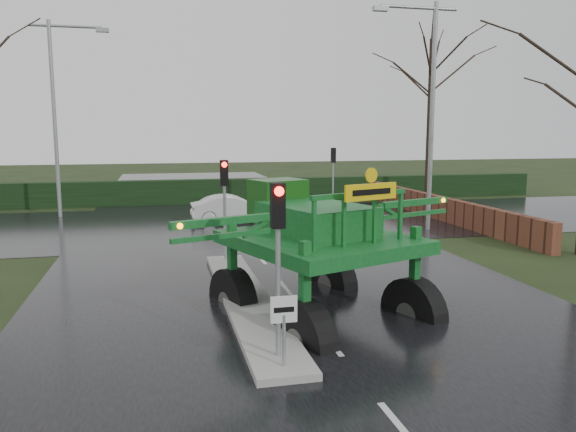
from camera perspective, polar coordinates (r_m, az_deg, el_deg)
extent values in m
plane|color=black|center=(12.48, 3.99, -12.41)|extent=(140.00, 140.00, 0.00)
cube|color=black|center=(21.86, -3.75, -3.19)|extent=(14.00, 80.00, 0.02)
cube|color=black|center=(27.70, -5.79, -0.71)|extent=(80.00, 12.00, 0.02)
cube|color=gray|center=(14.94, -4.27, -8.48)|extent=(1.20, 10.00, 0.16)
cube|color=black|center=(35.49, -7.48, 2.52)|extent=(44.00, 0.90, 1.50)
cube|color=#592D1E|center=(30.75, 13.98, 1.13)|extent=(0.40, 20.00, 1.20)
cylinder|color=gray|center=(10.58, -0.43, -12.57)|extent=(0.07, 0.07, 1.00)
cube|color=silver|center=(10.37, -0.43, -9.48)|extent=(0.50, 0.04, 0.50)
cube|color=black|center=(10.36, -0.40, -9.51)|extent=(0.38, 0.01, 0.10)
cylinder|color=gray|center=(10.70, -1.03, -6.12)|extent=(0.10, 0.10, 3.50)
cube|color=black|center=(10.44, -1.05, 1.07)|extent=(0.26, 0.22, 0.85)
sphere|color=#FF0C07|center=(10.28, -0.90, 2.52)|extent=(0.18, 0.18, 0.18)
cylinder|color=gray|center=(18.94, -6.44, 0.30)|extent=(0.10, 0.10, 3.50)
cube|color=black|center=(18.80, -6.51, 4.37)|extent=(0.26, 0.22, 0.85)
sphere|color=#FF0C07|center=(18.65, -6.48, 5.20)|extent=(0.18, 0.18, 0.18)
cylinder|color=gray|center=(32.79, 4.60, 3.83)|extent=(0.10, 0.10, 3.50)
cube|color=black|center=(32.71, 4.63, 6.18)|extent=(0.26, 0.22, 0.85)
sphere|color=#FF0C07|center=(32.82, 4.56, 6.68)|extent=(0.18, 0.18, 0.18)
cylinder|color=gray|center=(26.04, 14.41, 9.51)|extent=(0.20, 0.20, 10.00)
cylinder|color=gray|center=(26.20, 13.17, 19.91)|extent=(3.52, 0.14, 0.14)
cube|color=gray|center=(25.48, 9.38, 20.07)|extent=(0.65, 0.30, 0.20)
cylinder|color=gray|center=(31.53, -22.63, 8.92)|extent=(0.20, 0.20, 10.00)
cylinder|color=gray|center=(31.84, -21.65, 17.48)|extent=(3.52, 0.14, 0.14)
cube|color=gray|center=(31.63, -18.33, 17.49)|extent=(0.65, 0.30, 0.20)
cylinder|color=black|center=(36.10, 14.17, 9.19)|extent=(0.32, 0.32, 10.00)
cone|color=black|center=(36.65, 14.52, 18.29)|extent=(0.24, 0.24, 2.50)
cylinder|color=black|center=(12.66, -8.82, -7.81)|extent=(1.10, 1.89, 1.83)
cylinder|color=#595B56|center=(12.66, -8.82, -7.81)|extent=(0.73, 0.79, 0.64)
cube|color=#0D4C21|center=(12.39, -8.94, -2.74)|extent=(0.26, 0.26, 2.10)
cylinder|color=black|center=(14.28, 3.32, -5.83)|extent=(1.10, 1.89, 1.83)
cylinder|color=#595B56|center=(14.28, 3.32, -5.83)|extent=(0.73, 0.79, 0.64)
cube|color=#0D4C21|center=(14.04, 3.36, -1.31)|extent=(0.26, 0.26, 2.10)
cylinder|color=black|center=(9.91, -0.66, -12.42)|extent=(1.10, 1.89, 1.83)
cylinder|color=#595B56|center=(9.91, -0.66, -12.42)|extent=(0.73, 0.79, 0.64)
cube|color=#0D4C21|center=(9.56, -0.68, -6.02)|extent=(0.26, 0.26, 2.10)
cylinder|color=black|center=(11.92, 12.92, -8.99)|extent=(1.10, 1.89, 1.83)
cylinder|color=#595B56|center=(11.92, 12.92, -8.99)|extent=(0.73, 0.79, 0.64)
cube|color=#0D4C21|center=(11.63, 13.11, -3.61)|extent=(0.26, 0.26, 2.10)
cube|color=#0D4C21|center=(11.68, 1.74, -0.37)|extent=(5.12, 5.44, 0.32)
cube|color=#0D4C21|center=(11.76, 1.24, 2.16)|extent=(2.83, 3.27, 0.82)
cube|color=#134810|center=(13.27, -3.26, 4.27)|extent=(1.66, 1.50, 1.19)
cube|color=#0D4C21|center=(10.39, 6.44, 5.81)|extent=(2.61, 1.05, 0.11)
cube|color=#0D4C21|center=(9.85, -11.03, 2.62)|extent=(2.28, 0.98, 0.16)
sphere|color=orange|center=(9.43, -16.47, 2.16)|extent=(0.13, 0.13, 0.13)
cube|color=#0D4C21|center=(13.22, 13.13, 4.04)|extent=(2.28, 0.98, 0.16)
sphere|color=orange|center=(13.90, 16.27, 4.14)|extent=(0.13, 0.13, 0.13)
cube|color=yellow|center=(10.11, 7.78, 6.22)|extent=(1.39, 0.56, 0.37)
cube|color=black|center=(10.11, 7.78, 6.22)|extent=(1.03, 0.39, 0.13)
cylinder|color=yellow|center=(10.10, 7.83, 8.29)|extent=(0.32, 0.15, 0.33)
imported|color=silver|center=(28.03, -5.68, -0.61)|extent=(4.07, 1.50, 1.33)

